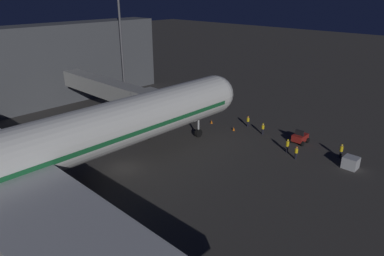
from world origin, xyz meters
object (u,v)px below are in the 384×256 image
object	(u,v)px
baggage_container_near_belt	(351,163)
ground_crew_by_belt_loader	(341,150)
ground_crew_marshaller_fwd	(296,152)
ground_crew_by_tug	(248,121)
airliner_at_gate	(3,162)
traffic_cone_nose_port	(234,129)
baggage_tug_lead	(300,138)
jet_bridge	(114,91)
ground_crew_near_nose_gear	(263,128)
ground_crew_under_port_wing	(287,145)
traffic_cone_nose_starboard	(212,122)
apron_floodlight_mast	(121,36)

from	to	relation	value
baggage_container_near_belt	ground_crew_by_belt_loader	xyz separation A→B (m)	(1.93, -1.89, 0.33)
ground_crew_marshaller_fwd	ground_crew_by_tug	distance (m)	11.99
airliner_at_gate	ground_crew_by_tug	world-z (taller)	airliner_at_gate
airliner_at_gate	traffic_cone_nose_port	bearing A→B (deg)	-94.01
baggage_tug_lead	baggage_container_near_belt	size ratio (longest dim) A/B	1.34
jet_bridge	ground_crew_near_nose_gear	world-z (taller)	jet_bridge
ground_crew_under_port_wing	traffic_cone_nose_starboard	bearing A→B (deg)	-5.31
baggage_container_near_belt	ground_crew_under_port_wing	xyz separation A→B (m)	(7.65, 1.31, 0.32)
baggage_tug_lead	ground_crew_by_tug	xyz separation A→B (m)	(8.79, -0.13, 0.18)
baggage_container_near_belt	ground_crew_by_belt_loader	distance (m)	2.72
baggage_container_near_belt	traffic_cone_nose_port	size ratio (longest dim) A/B	3.03
ground_crew_under_port_wing	traffic_cone_nose_starboard	distance (m)	14.15
ground_crew_near_nose_gear	ground_crew_by_tug	xyz separation A→B (m)	(3.40, -1.11, -0.00)
baggage_tug_lead	ground_crew_near_nose_gear	size ratio (longest dim) A/B	1.29
ground_crew_by_tug	ground_crew_near_nose_gear	bearing A→B (deg)	162.00
ground_crew_near_nose_gear	ground_crew_by_belt_loader	world-z (taller)	ground_crew_by_belt_loader
ground_crew_by_belt_loader	ground_crew_under_port_wing	size ratio (longest dim) A/B	1.02
ground_crew_by_belt_loader	ground_crew_marshaller_fwd	bearing A→B (deg)	46.95
baggage_container_near_belt	ground_crew_near_nose_gear	world-z (taller)	ground_crew_near_nose_gear
ground_crew_by_tug	traffic_cone_nose_starboard	bearing A→B (deg)	29.02
jet_bridge	apron_floodlight_mast	xyz separation A→B (m)	(13.40, -11.39, 5.97)
ground_crew_marshaller_fwd	traffic_cone_nose_port	distance (m)	11.71
ground_crew_under_port_wing	ground_crew_by_tug	xyz separation A→B (m)	(9.06, -4.09, -0.06)
ground_crew_by_belt_loader	traffic_cone_nose_port	size ratio (longest dim) A/B	3.43
baggage_container_near_belt	traffic_cone_nose_port	distance (m)	17.33
baggage_container_near_belt	ground_crew_by_tug	world-z (taller)	ground_crew_by_tug
ground_crew_near_nose_gear	ground_crew_by_tug	size ratio (longest dim) A/B	1.00
ground_crew_near_nose_gear	traffic_cone_nose_port	distance (m)	4.40
ground_crew_by_belt_loader	baggage_container_near_belt	bearing A→B (deg)	135.74
jet_bridge	ground_crew_under_port_wing	size ratio (longest dim) A/B	12.17
jet_bridge	ground_crew_under_port_wing	xyz separation A→B (m)	(-23.97, -9.73, -4.63)
ground_crew_near_nose_gear	traffic_cone_nose_port	bearing A→B (deg)	22.63
baggage_container_near_belt	ground_crew_by_tug	size ratio (longest dim) A/B	0.96
airliner_at_gate	ground_crew_near_nose_gear	world-z (taller)	airliner_at_gate
ground_crew_by_tug	traffic_cone_nose_starboard	world-z (taller)	ground_crew_by_tug
ground_crew_near_nose_gear	traffic_cone_nose_starboard	bearing A→B (deg)	11.25
ground_crew_by_belt_loader	ground_crew_by_tug	size ratio (longest dim) A/B	1.08
airliner_at_gate	ground_crew_by_belt_loader	bearing A→B (deg)	-117.89
airliner_at_gate	apron_floodlight_mast	size ratio (longest dim) A/B	3.18
apron_floodlight_mast	ground_crew_by_belt_loader	size ratio (longest dim) A/B	10.75
ground_crew_by_belt_loader	ground_crew_marshaller_fwd	xyz separation A→B (m)	(3.93, 4.21, -0.09)
baggage_tug_lead	traffic_cone_nose_port	world-z (taller)	baggage_tug_lead
jet_bridge	ground_crew_by_belt_loader	bearing A→B (deg)	-156.47
jet_bridge	airliner_at_gate	bearing A→B (deg)	120.78
traffic_cone_nose_starboard	ground_crew_marshaller_fwd	bearing A→B (deg)	171.68
ground_crew_marshaller_fwd	ground_crew_by_tug	xyz separation A→B (m)	(10.85, -5.10, 0.01)
airliner_at_gate	ground_crew_near_nose_gear	size ratio (longest dim) A/B	37.04
ground_crew_by_tug	traffic_cone_nose_starboard	xyz separation A→B (m)	(5.01, 2.78, -0.68)
apron_floodlight_mast	jet_bridge	bearing A→B (deg)	139.64
baggage_tug_lead	traffic_cone_nose_port	bearing A→B (deg)	15.74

